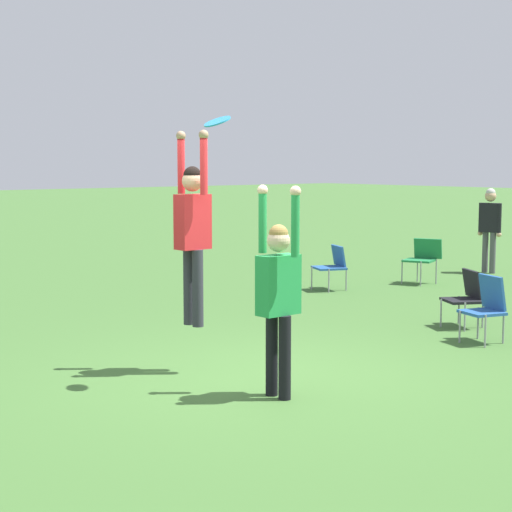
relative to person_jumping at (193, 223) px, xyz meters
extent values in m
plane|color=#3D662D|center=(0.62, 0.34, -1.61)|extent=(120.00, 120.00, 0.00)
cylinder|color=#2D2D38|center=(-0.08, 0.00, -0.69)|extent=(0.12, 0.12, 0.83)
cylinder|color=#2D2D38|center=(0.08, 0.00, -0.69)|extent=(0.12, 0.12, 0.83)
cube|color=red|center=(0.00, 0.00, 0.02)|extent=(0.21, 0.37, 0.59)
sphere|color=tan|center=(0.00, 0.00, 0.45)|extent=(0.22, 0.22, 0.22)
sphere|color=black|center=(0.00, 0.00, 0.51)|extent=(0.19, 0.19, 0.19)
cylinder|color=red|center=(-0.21, 0.00, 0.62)|extent=(0.08, 0.08, 0.62)
sphere|color=tan|center=(-0.21, 0.00, 0.93)|extent=(0.10, 0.10, 0.10)
cylinder|color=red|center=(0.21, 0.00, 0.62)|extent=(0.08, 0.08, 0.62)
sphere|color=tan|center=(0.21, 0.00, 0.93)|extent=(0.10, 0.10, 0.10)
cylinder|color=black|center=(1.26, 0.03, -1.21)|extent=(0.12, 0.12, 0.81)
cylinder|color=black|center=(1.45, 0.03, -1.21)|extent=(0.12, 0.12, 0.81)
cube|color=green|center=(1.35, 0.03, -0.51)|extent=(0.21, 0.43, 0.58)
sphere|color=beige|center=(1.35, 0.03, -0.09)|extent=(0.22, 0.22, 0.22)
sphere|color=olive|center=(1.35, 0.03, -0.03)|extent=(0.19, 0.19, 0.19)
cylinder|color=green|center=(1.12, 0.03, 0.08)|extent=(0.08, 0.08, 0.61)
sphere|color=beige|center=(1.12, 0.03, 0.38)|extent=(0.10, 0.10, 0.10)
cylinder|color=green|center=(1.59, 0.03, 0.08)|extent=(0.08, 0.08, 0.61)
sphere|color=beige|center=(1.59, 0.03, 0.38)|extent=(0.10, 0.10, 0.10)
cylinder|color=#2D9EDB|center=(0.67, -0.17, 1.05)|extent=(0.28, 0.26, 0.12)
cylinder|color=gray|center=(-3.52, 5.10, -1.41)|extent=(0.02, 0.02, 0.42)
cylinder|color=gray|center=(-3.09, 5.10, -1.41)|extent=(0.02, 0.02, 0.42)
cylinder|color=gray|center=(-3.52, 5.53, -1.41)|extent=(0.02, 0.02, 0.42)
cylinder|color=gray|center=(-3.09, 5.53, -1.41)|extent=(0.02, 0.02, 0.42)
cube|color=#235193|center=(-3.30, 5.31, -1.21)|extent=(0.67, 0.67, 0.04)
cube|color=#235193|center=(-3.30, 5.55, -1.01)|extent=(0.50, 0.30, 0.37)
cylinder|color=gray|center=(-3.02, 6.95, -1.39)|extent=(0.02, 0.02, 0.46)
cylinder|color=gray|center=(-2.58, 6.95, -1.39)|extent=(0.02, 0.02, 0.46)
cylinder|color=gray|center=(-3.02, 7.40, -1.39)|extent=(0.02, 0.02, 0.46)
cylinder|color=gray|center=(-2.58, 7.40, -1.39)|extent=(0.02, 0.02, 0.46)
cube|color=#1E753D|center=(-2.80, 7.18, -1.17)|extent=(0.69, 0.69, 0.04)
cube|color=#1E753D|center=(-2.80, 7.42, -0.97)|extent=(0.52, 0.30, 0.38)
cylinder|color=gray|center=(0.13, 4.09, -1.42)|extent=(0.02, 0.02, 0.39)
cylinder|color=gray|center=(0.53, 4.09, -1.42)|extent=(0.02, 0.02, 0.39)
cylinder|color=gray|center=(0.13, 4.49, -1.42)|extent=(0.02, 0.02, 0.39)
cylinder|color=gray|center=(0.53, 4.49, -1.42)|extent=(0.02, 0.02, 0.39)
cube|color=black|center=(0.33, 4.29, -1.24)|extent=(0.64, 0.64, 0.04)
cube|color=black|center=(0.33, 4.51, -1.03)|extent=(0.46, 0.32, 0.39)
cylinder|color=gray|center=(0.92, 3.45, -1.41)|extent=(0.02, 0.02, 0.41)
cylinder|color=gray|center=(1.30, 3.45, -1.41)|extent=(0.02, 0.02, 0.41)
cylinder|color=gray|center=(0.92, 3.83, -1.41)|extent=(0.02, 0.02, 0.41)
cylinder|color=gray|center=(1.30, 3.83, -1.41)|extent=(0.02, 0.02, 0.41)
cube|color=#235193|center=(1.11, 3.64, -1.22)|extent=(0.56, 0.56, 0.04)
cube|color=#235193|center=(1.11, 3.85, -0.99)|extent=(0.46, 0.24, 0.44)
cylinder|color=#4C4C51|center=(-3.01, 9.53, -1.19)|extent=(0.12, 0.12, 0.84)
cylinder|color=#4C4C51|center=(-2.82, 9.53, -1.19)|extent=(0.12, 0.12, 0.84)
cube|color=black|center=(-2.91, 9.53, -0.48)|extent=(0.45, 0.33, 0.60)
sphere|color=tan|center=(-2.91, 9.53, -0.04)|extent=(0.23, 0.23, 0.23)
sphere|color=#B7B2AD|center=(-2.91, 9.53, 0.03)|extent=(0.19, 0.19, 0.19)
cylinder|color=black|center=(-3.14, 9.53, -0.49)|extent=(0.08, 0.08, 0.63)
sphere|color=tan|center=(-3.14, 9.53, -0.81)|extent=(0.10, 0.10, 0.10)
cylinder|color=black|center=(-2.69, 9.53, -0.49)|extent=(0.08, 0.08, 0.63)
sphere|color=tan|center=(-2.69, 9.53, -0.81)|extent=(0.10, 0.10, 0.10)
camera|label=1|loc=(7.42, -5.30, 0.65)|focal=60.00mm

